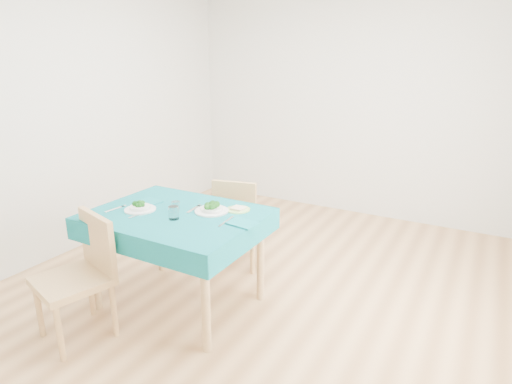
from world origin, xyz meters
The scene contains 16 objects.
room_shell centered at (0.00, 0.00, 1.35)m, with size 4.02×4.52×2.73m.
table centered at (-0.41, -0.48, 0.38)m, with size 1.23×0.94×0.76m, color #095D65.
chair_near centered at (-0.76, -1.15, 0.55)m, with size 0.44×0.49×1.11m, color tan.
chair_far centered at (-0.35, 0.34, 0.49)m, with size 0.39×0.43×0.98m, color tan.
bowl_near centered at (-0.68, -0.57, 0.79)m, with size 0.23×0.23×0.07m, color white, non-canonical shape.
bowl_far centered at (-0.19, -0.33, 0.80)m, with size 0.25×0.25×0.08m, color white, non-canonical shape.
fork_near centered at (-0.86, -0.65, 0.76)m, with size 0.02×0.17×0.00m, color silver.
knife_near centered at (-0.61, -0.62, 0.76)m, with size 0.02×0.23×0.00m, color silver.
fork_far centered at (-0.34, -0.36, 0.76)m, with size 0.02×0.18×0.00m, color silver.
knife_far centered at (0.01, -0.45, 0.76)m, with size 0.02×0.22×0.00m, color silver.
napkin_near centered at (-0.74, -0.39, 0.76)m, with size 0.18×0.12×0.01m, color #0D686F.
napkin_far centered at (0.14, -0.44, 0.76)m, with size 0.21×0.14×0.01m, color #0D686F.
tumbler_center centered at (-0.42, -0.46, 0.80)m, with size 0.06×0.06×0.08m, color white.
tumbler_side centered at (-0.34, -0.59, 0.80)m, with size 0.07×0.07×0.09m, color white.
side_plate centered at (-0.04, -0.21, 0.76)m, with size 0.18×0.18×0.01m, color #A9E06D.
bread_slice centered at (-0.04, -0.21, 0.77)m, with size 0.09×0.09×0.01m, color beige.
Camera 1 is at (1.55, -2.77, 1.85)m, focal length 30.00 mm.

